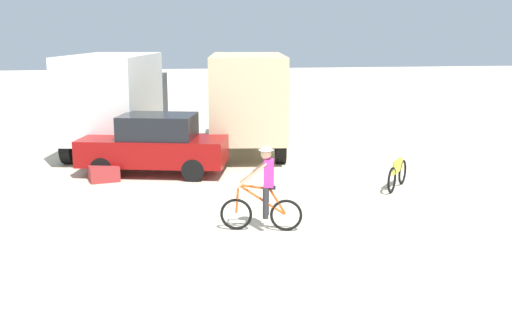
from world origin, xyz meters
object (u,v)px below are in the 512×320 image
Objects in this scene: bicycle_spare at (397,174)px; supply_crate at (104,174)px; box_truck_tan_camper at (247,97)px; sedan_parked at (155,145)px; box_truck_white_box at (117,97)px; cyclist_orange_shirt at (264,191)px.

supply_crate is (-7.76, 2.12, -0.19)m from bicycle_spare.
sedan_parked is at bearing -134.17° from box_truck_tan_camper.
bicycle_spare is 1.78× the size of supply_crate.
bicycle_spare is at bearing -41.62° from box_truck_white_box.
supply_crate is at bearing 125.97° from cyclist_orange_shirt.
supply_crate is at bearing -139.65° from box_truck_tan_camper.
box_truck_white_box is 4.52m from box_truck_tan_camper.
supply_crate is at bearing 164.71° from bicycle_spare.
bicycle_spare is (4.11, 2.91, -0.45)m from cyclist_orange_shirt.
box_truck_tan_camper is 6.98m from bicycle_spare.
bicycle_spare is at bearing 35.23° from cyclist_orange_shirt.
box_truck_tan_camper is 1.55× the size of sedan_parked.
box_truck_tan_camper is at bearing 45.83° from sedan_parked.
cyclist_orange_shirt is at bearing -54.03° from supply_crate.
box_truck_tan_camper is 4.94× the size of bicycle_spare.
box_truck_tan_camper is at bearing 40.35° from supply_crate.
cyclist_orange_shirt is 5.06m from bicycle_spare.
box_truck_tan_camper reaches higher than cyclist_orange_shirt.
box_truck_white_box is at bearing 87.75° from supply_crate.
cyclist_orange_shirt is (-1.00, -8.98, -1.03)m from box_truck_tan_camper.
box_truck_tan_camper is 8.79× the size of supply_crate.
box_truck_tan_camper is at bearing 83.62° from cyclist_orange_shirt.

